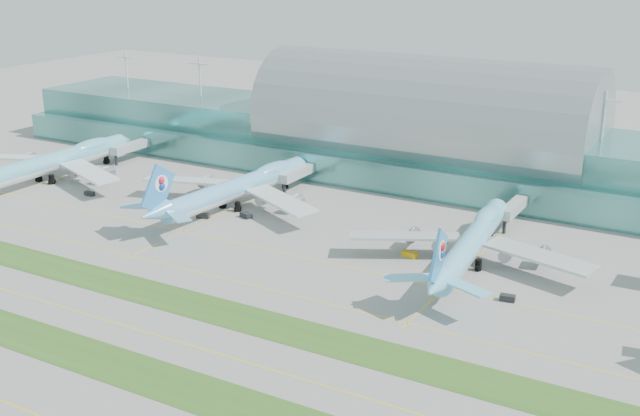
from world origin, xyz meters
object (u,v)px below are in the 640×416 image
Objects in this scene: airliner_b at (239,186)px; airliner_c at (472,240)px; terminal at (424,138)px; airliner_a at (54,160)px.

airliner_b is 1.06× the size of airliner_c.
airliner_b is 81.03m from airliner_c.
airliner_c is (43.51, -70.17, -7.95)m from terminal.
airliner_b is at bearing 6.00° from airliner_a.
airliner_c is (80.51, -9.16, -0.35)m from airliner_b.
airliner_b is (74.21, 7.69, -0.30)m from airliner_a.
terminal is 82.95m from airliner_c.
airliner_a is at bearing 173.54° from airliner_c.
airliner_a is 74.61m from airliner_b.
airliner_b reaches higher than airliner_c.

